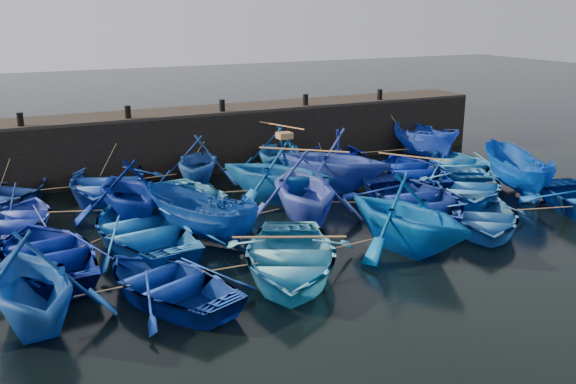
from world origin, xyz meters
name	(u,v)px	position (x,y,z in m)	size (l,w,h in m)	color
ground	(333,240)	(0.00, 0.00, 0.00)	(120.00, 120.00, 0.00)	black
quay_wall	(216,139)	(0.00, 10.50, 1.25)	(26.00, 2.50, 2.50)	black
quay_top	(215,110)	(0.00, 10.50, 2.56)	(26.00, 2.50, 0.12)	black
bollard_0	(20,119)	(-8.00, 9.60, 2.87)	(0.24, 0.24, 0.50)	black
bollard_1	(128,112)	(-4.00, 9.60, 2.87)	(0.24, 0.24, 0.50)	black
bollard_2	(222,105)	(0.00, 9.60, 2.87)	(0.24, 0.24, 0.50)	black
bollard_3	(306,100)	(4.00, 9.60, 2.87)	(0.24, 0.24, 0.50)	black
bollard_4	(380,95)	(8.00, 9.60, 2.87)	(0.24, 0.24, 0.50)	black
boat_0	(2,195)	(-8.98, 7.86, 0.51)	(3.50, 4.89, 1.01)	navy
boat_1	(106,182)	(-5.38, 7.76, 0.60)	(4.12, 5.76, 1.20)	#153EA6
boat_2	(198,161)	(-1.73, 7.88, 1.00)	(3.29, 3.81, 2.01)	#1A4AA0
boat_3	(278,150)	(1.98, 8.21, 1.03)	(3.38, 3.92, 2.06)	#1758AB
boat_4	(334,156)	(4.64, 8.02, 0.52)	(3.58, 5.00, 1.04)	#00077B
boat_5	(425,141)	(9.31, 7.65, 0.85)	(1.66, 4.41, 1.71)	#1536B4
boat_6	(18,219)	(-8.67, 4.96, 0.45)	(3.07, 4.29, 0.89)	#1F36AB
boat_7	(129,190)	(-5.22, 4.39, 1.11)	(3.63, 4.22, 2.22)	#001475
boat_8	(194,198)	(-2.96, 4.68, 0.47)	(3.27, 4.57, 0.95)	#256FAF
boat_9	(277,171)	(0.14, 4.40, 1.17)	(3.83, 4.45, 2.34)	#094992
boat_10	(332,159)	(2.74, 4.92, 1.23)	(4.04, 4.68, 2.46)	#1E3695
boat_11	(413,170)	(6.27, 4.46, 0.52)	(3.57, 4.99, 1.04)	#001680
boat_12	(459,165)	(8.48, 4.22, 0.54)	(3.72, 5.20, 1.08)	#165EA9
boat_13	(47,253)	(-8.16, 1.30, 0.52)	(3.60, 5.03, 1.04)	#001072
boat_14	(142,230)	(-5.44, 1.94, 0.55)	(3.81, 5.32, 1.10)	blue
boat_15	(200,216)	(-3.71, 1.64, 0.81)	(1.58, 4.19, 1.62)	navy
boat_16	(303,187)	(-0.02, 2.00, 1.21)	(3.95, 4.58, 2.41)	blue
boat_17	(415,198)	(3.78, 0.97, 0.57)	(3.96, 5.53, 1.15)	navy
boat_18	(467,186)	(6.57, 1.54, 0.52)	(3.60, 5.03, 1.04)	blue
boat_19	(516,172)	(8.84, 1.45, 0.85)	(1.66, 4.40, 1.70)	#003397
boat_20	(29,281)	(-8.84, -1.91, 1.11)	(3.63, 4.21, 2.22)	#0E4396
boat_21	(167,282)	(-5.74, -1.85, 0.46)	(3.19, 4.46, 0.92)	navy
boat_22	(289,257)	(-2.45, -1.92, 0.54)	(3.75, 5.24, 1.09)	#3385CE
boat_23	(407,213)	(1.47, -1.69, 1.16)	(3.78, 4.39, 2.31)	#0048A3
boat_24	(484,217)	(4.72, -1.37, 0.46)	(3.19, 4.46, 0.93)	#1F5593
wooden_crate	(284,135)	(0.44, 4.40, 2.45)	(0.51, 0.45, 0.22)	brown
mooring_ropes	(270,174)	(0.17, 5.08, 0.88)	(18.33, 11.63, 2.10)	tan
loose_oars	(325,161)	(1.44, 3.19, 1.68)	(10.99, 12.21, 1.44)	#99724C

